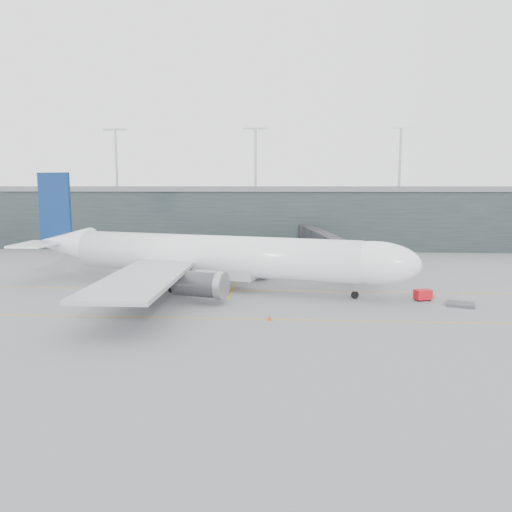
{
  "coord_description": "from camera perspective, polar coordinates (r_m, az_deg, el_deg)",
  "views": [
    {
      "loc": [
        13.29,
        -76.4,
        15.5
      ],
      "look_at": [
        8.53,
        -4.0,
        5.18
      ],
      "focal_mm": 35.0,
      "sensor_mm": 36.0,
      "label": 1
    }
  ],
  "objects": [
    {
      "name": "terminal",
      "position": [
        135.28,
        -1.89,
        4.75
      ],
      "size": [
        240.0,
        36.0,
        29.0
      ],
      "color": "black",
      "rests_on": "ground"
    },
    {
      "name": "cone_wing_stbd",
      "position": [
        58.09,
        1.55,
        -6.99
      ],
      "size": [
        0.48,
        0.48,
        0.77
      ],
      "primitive_type": "cone",
      "color": "red",
      "rests_on": "ground"
    },
    {
      "name": "baggage_dolly",
      "position": [
        70.19,
        22.33,
        -5.11
      ],
      "size": [
        4.14,
        3.73,
        0.34
      ],
      "primitive_type": "cube",
      "rotation": [
        0.0,
        0.0,
        -0.34
      ],
      "color": "#3C3B41",
      "rests_on": "ground"
    },
    {
      "name": "taxiline_lead_main",
      "position": [
        97.98,
        -1.14,
        -1.0
      ],
      "size": [
        0.25,
        60.0,
        0.02
      ],
      "primitive_type": "cube",
      "color": "#BE8E11",
      "rests_on": "ground"
    },
    {
      "name": "cone_wing_port",
      "position": [
        89.72,
        -0.26,
        -1.65
      ],
      "size": [
        0.39,
        0.39,
        0.62
      ],
      "primitive_type": "cone",
      "color": "#F33F0D",
      "rests_on": "ground"
    },
    {
      "name": "uld_a",
      "position": [
        89.24,
        -7.97,
        -1.4
      ],
      "size": [
        2.24,
        2.01,
        1.7
      ],
      "rotation": [
        0.0,
        0.0,
        0.32
      ],
      "color": "#3B3B40",
      "rests_on": "ground"
    },
    {
      "name": "taxiline_a",
      "position": [
        75.22,
        -6.52,
        -3.84
      ],
      "size": [
        160.0,
        0.25,
        0.02
      ],
      "primitive_type": "cube",
      "color": "#BE8E11",
      "rests_on": "ground"
    },
    {
      "name": "ground",
      "position": [
        79.08,
        -6.0,
        -3.25
      ],
      "size": [
        320.0,
        320.0,
        0.0
      ],
      "primitive_type": "plane",
      "color": "slate",
      "rests_on": "ground"
    },
    {
      "name": "taxiline_b",
      "position": [
        59.97,
        -9.24,
        -6.98
      ],
      "size": [
        160.0,
        0.25,
        0.02
      ],
      "primitive_type": "cube",
      "color": "#BE8E11",
      "rests_on": "ground"
    },
    {
      "name": "main_aircraft",
      "position": [
        75.25,
        -5.18,
        -0.01
      ],
      "size": [
        61.81,
        56.88,
        17.59
      ],
      "rotation": [
        0.0,
        0.0,
        -0.27
      ],
      "color": "white",
      "rests_on": "ground"
    },
    {
      "name": "uld_b",
      "position": [
        90.34,
        -7.19,
        -1.2
      ],
      "size": [
        2.61,
        2.4,
        1.92
      ],
      "rotation": [
        0.0,
        0.0,
        0.42
      ],
      "color": "#3B3B40",
      "rests_on": "ground"
    },
    {
      "name": "cone_nose",
      "position": [
        73.29,
        19.72,
        -4.34
      ],
      "size": [
        0.41,
        0.41,
        0.65
      ],
      "primitive_type": "cone",
      "color": "#CF610B",
      "rests_on": "ground"
    },
    {
      "name": "cone_tail",
      "position": [
        71.07,
        -16.62,
        -4.56
      ],
      "size": [
        0.44,
        0.44,
        0.7
      ],
      "primitive_type": "cone",
      "color": "orange",
      "rests_on": "ground"
    },
    {
      "name": "jet_bridge",
      "position": [
        101.27,
        8.05,
        1.94
      ],
      "size": [
        9.14,
        42.99,
        6.39
      ],
      "rotation": [
        0.0,
        0.0,
        0.14
      ],
      "color": "#28292D",
      "rests_on": "ground"
    },
    {
      "name": "gse_cart",
      "position": [
        71.35,
        18.53,
        -4.2
      ],
      "size": [
        2.48,
        1.99,
        1.47
      ],
      "rotation": [
        0.0,
        0.0,
        0.33
      ],
      "color": "red",
      "rests_on": "ground"
    },
    {
      "name": "uld_c",
      "position": [
        87.99,
        -4.13,
        -1.37
      ],
      "size": [
        2.57,
        2.25,
        2.01
      ],
      "rotation": [
        0.0,
        0.0,
        -0.24
      ],
      "color": "#3B3B40",
      "rests_on": "ground"
    }
  ]
}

